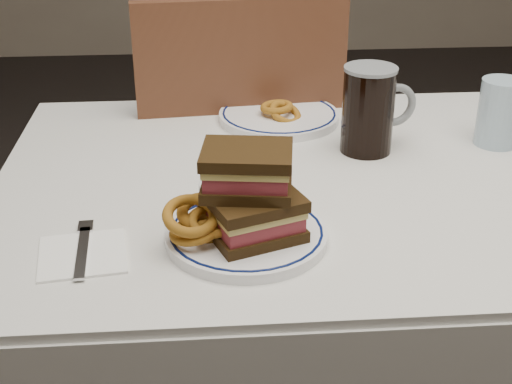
{
  "coord_description": "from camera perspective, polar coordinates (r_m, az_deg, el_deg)",
  "views": [
    {
      "loc": [
        -0.25,
        -1.15,
        1.3
      ],
      "look_at": [
        -0.18,
        -0.22,
        0.83
      ],
      "focal_mm": 50.0,
      "sensor_mm": 36.0,
      "label": 1
    }
  ],
  "objects": [
    {
      "name": "reuben_sandwich",
      "position": [
        1.04,
        -0.39,
        -0.11
      ],
      "size": [
        0.16,
        0.15,
        0.13
      ],
      "color": "black",
      "rests_on": "main_plate"
    },
    {
      "name": "onion_rings_far",
      "position": [
        1.52,
        2.01,
        6.56
      ],
      "size": [
        0.09,
        0.08,
        0.06
      ],
      "color": "brown",
      "rests_on": "far_plate"
    },
    {
      "name": "onion_rings_main",
      "position": [
        1.05,
        -4.4,
        -2.29
      ],
      "size": [
        0.11,
        0.12,
        0.09
      ],
      "color": "brown",
      "rests_on": "main_plate"
    },
    {
      "name": "far_plate",
      "position": [
        1.54,
        1.84,
        6.12
      ],
      "size": [
        0.26,
        0.26,
        0.02
      ],
      "color": "white",
      "rests_on": "dining_table"
    },
    {
      "name": "dining_table",
      "position": [
        1.35,
        6.98,
        -2.6
      ],
      "size": [
        1.27,
        0.87,
        0.75
      ],
      "color": "silver",
      "rests_on": "floor"
    },
    {
      "name": "chair_far",
      "position": [
        1.79,
        -1.67,
        1.66
      ],
      "size": [
        0.5,
        0.5,
        1.0
      ],
      "color": "#452516",
      "rests_on": "floor"
    },
    {
      "name": "water_glass",
      "position": [
        1.48,
        18.89,
        6.03
      ],
      "size": [
        0.08,
        0.08,
        0.13
      ],
      "primitive_type": "cylinder",
      "color": "#A5C0D5",
      "rests_on": "dining_table"
    },
    {
      "name": "napkin_fork",
      "position": [
        1.08,
        -13.69,
        -4.77
      ],
      "size": [
        0.14,
        0.17,
        0.01
      ],
      "color": "white",
      "rests_on": "dining_table"
    },
    {
      "name": "main_plate",
      "position": [
        1.08,
        -0.78,
        -3.4
      ],
      "size": [
        0.25,
        0.25,
        0.02
      ],
      "color": "white",
      "rests_on": "dining_table"
    },
    {
      "name": "beer_mug",
      "position": [
        1.38,
        9.09,
        6.59
      ],
      "size": [
        0.15,
        0.1,
        0.17
      ],
      "color": "black",
      "rests_on": "dining_table"
    },
    {
      "name": "ketchup_ramekin",
      "position": [
        1.16,
        -3.19,
        0.08
      ],
      "size": [
        0.06,
        0.06,
        0.03
      ],
      "color": "silver",
      "rests_on": "main_plate"
    }
  ]
}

